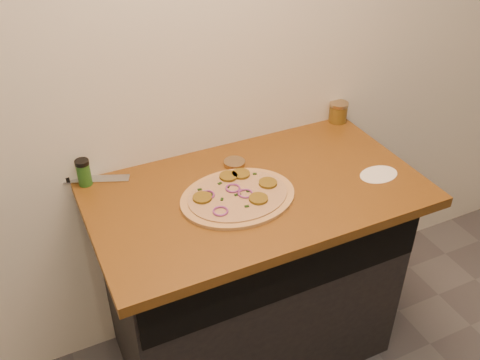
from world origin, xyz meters
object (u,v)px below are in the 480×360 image
pizza (238,196)px  chefs_knife (73,179)px  spice_shaker (84,172)px  salsa_jar (338,112)px

pizza → chefs_knife: bearing=144.2°
pizza → spice_shaker: spice_shaker is taller
pizza → salsa_jar: size_ratio=4.79×
salsa_jar → spice_shaker: spice_shaker is taller
chefs_knife → salsa_jar: (1.14, -0.03, 0.04)m
chefs_knife → salsa_jar: 1.14m
pizza → chefs_knife: (-0.50, 0.36, -0.00)m
spice_shaker → chefs_knife: bearing=128.8°
salsa_jar → spice_shaker: bearing=-179.4°
chefs_knife → salsa_jar: bearing=-1.6°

